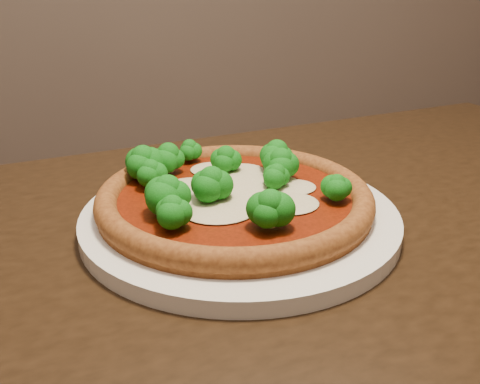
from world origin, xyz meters
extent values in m
cube|color=black|center=(0.10, -0.15, 0.73)|extent=(1.39, 0.97, 0.04)
cylinder|color=black|center=(0.62, 0.28, 0.35)|extent=(0.06, 0.06, 0.71)
cylinder|color=silver|center=(0.05, -0.10, 0.76)|extent=(0.35, 0.35, 0.02)
cylinder|color=brown|center=(0.05, -0.09, 0.77)|extent=(0.31, 0.31, 0.01)
torus|color=brown|center=(0.05, -0.09, 0.78)|extent=(0.31, 0.31, 0.03)
cylinder|color=#6D1805|center=(0.05, -0.09, 0.78)|extent=(0.26, 0.26, 0.00)
ellipsoid|color=beige|center=(0.02, -0.13, 0.78)|extent=(0.08, 0.07, 0.01)
ellipsoid|color=beige|center=(0.04, -0.08, 0.78)|extent=(0.12, 0.11, 0.01)
ellipsoid|color=beige|center=(-0.01, -0.09, 0.78)|extent=(0.06, 0.06, 0.00)
ellipsoid|color=beige|center=(0.00, -0.06, 0.78)|extent=(0.07, 0.06, 0.01)
ellipsoid|color=beige|center=(0.10, -0.13, 0.78)|extent=(0.07, 0.06, 0.01)
ellipsoid|color=beige|center=(0.04, -0.01, 0.78)|extent=(0.06, 0.05, 0.00)
ellipsoid|color=beige|center=(0.12, -0.09, 0.78)|extent=(0.05, 0.05, 0.00)
ellipsoid|color=beige|center=(0.07, -0.03, 0.78)|extent=(0.06, 0.06, 0.01)
ellipsoid|color=beige|center=(0.09, -0.08, 0.78)|extent=(0.09, 0.08, 0.01)
ellipsoid|color=#168D1A|center=(0.11, -0.03, 0.81)|extent=(0.05, 0.05, 0.04)
ellipsoid|color=#168D1A|center=(0.15, -0.14, 0.80)|extent=(0.04, 0.04, 0.03)
ellipsoid|color=#168D1A|center=(0.11, -0.07, 0.81)|extent=(0.05, 0.05, 0.04)
ellipsoid|color=#168D1A|center=(0.01, 0.02, 0.80)|extent=(0.03, 0.03, 0.03)
ellipsoid|color=#168D1A|center=(0.05, -0.03, 0.80)|extent=(0.04, 0.04, 0.04)
ellipsoid|color=#168D1A|center=(-0.05, -0.02, 0.81)|extent=(0.05, 0.05, 0.04)
ellipsoid|color=#168D1A|center=(0.02, -0.11, 0.81)|extent=(0.05, 0.05, 0.04)
ellipsoid|color=#168D1A|center=(0.06, -0.18, 0.81)|extent=(0.05, 0.05, 0.04)
ellipsoid|color=#168D1A|center=(-0.04, -0.05, 0.80)|extent=(0.04, 0.04, 0.03)
ellipsoid|color=#168D1A|center=(-0.02, -0.01, 0.81)|extent=(0.05, 0.05, 0.04)
ellipsoid|color=#168D1A|center=(0.09, -0.09, 0.80)|extent=(0.04, 0.04, 0.03)
ellipsoid|color=#168D1A|center=(-0.03, -0.16, 0.80)|extent=(0.04, 0.04, 0.03)
ellipsoid|color=#168D1A|center=(-0.03, -0.13, 0.81)|extent=(0.05, 0.05, 0.04)
camera|label=1|loc=(-0.08, -0.63, 1.02)|focal=40.00mm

